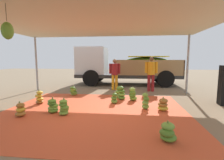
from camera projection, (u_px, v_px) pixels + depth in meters
The scene contains 18 objects.
ground_plane at pixel (107, 93), 8.12m from camera, with size 40.00×40.00×0.00m, color #7F6B51.
tarp_orange at pixel (94, 112), 5.16m from camera, with size 5.76×5.03×0.01m, color #D1512D.
tent_canopy at pixel (92, 20), 4.73m from camera, with size 8.00×7.00×2.84m.
banana_bunch_0 at pixel (73, 91), 7.50m from camera, with size 0.45×0.43×0.45m.
banana_bunch_1 at pixel (53, 106), 5.07m from camera, with size 0.41×0.41×0.47m.
banana_bunch_2 at pixel (114, 99), 6.10m from camera, with size 0.32×0.34×0.45m.
banana_bunch_4 at pixel (121, 93), 6.70m from camera, with size 0.42×0.42×0.59m.
banana_bunch_6 at pixel (168, 133), 3.27m from camera, with size 0.37×0.37×0.42m.
banana_bunch_7 at pixel (133, 94), 6.55m from camera, with size 0.43×0.40×0.55m.
banana_bunch_8 at pixel (163, 105), 5.24m from camera, with size 0.40×0.43×0.44m.
banana_bunch_9 at pixel (21, 110), 4.73m from camera, with size 0.28×0.31×0.43m.
banana_bunch_10 at pixel (64, 108), 4.84m from camera, with size 0.37×0.41×0.51m.
banana_bunch_11 at pixel (119, 93), 7.04m from camera, with size 0.40×0.37×0.51m.
banana_bunch_12 at pixel (39, 98), 6.05m from camera, with size 0.41×0.41×0.54m.
banana_bunch_13 at pixel (146, 101), 5.41m from camera, with size 0.31×0.33×0.57m.
cargo_truck_main at pixel (124, 66), 10.89m from camera, with size 6.51×2.57×2.40m.
worker_0 at pixel (115, 72), 8.82m from camera, with size 0.60×0.37×1.65m.
worker_1 at pixel (151, 71), 8.40m from camera, with size 0.65×0.39×1.76m.
Camera 1 is at (1.12, -4.90, 1.62)m, focal length 26.54 mm.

